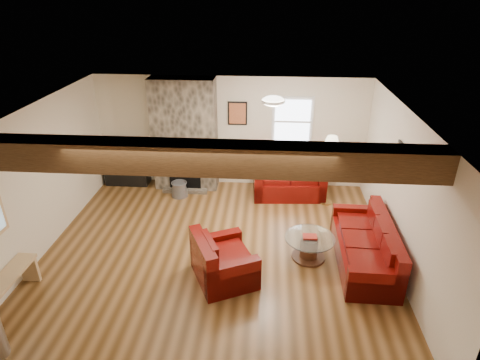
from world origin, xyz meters
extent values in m
plane|color=#573717|center=(0.00, 0.00, 0.00)|extent=(8.00, 8.00, 0.00)
plane|color=white|center=(0.00, 0.00, 2.50)|extent=(8.00, 8.00, 0.00)
plane|color=beige|center=(0.00, 2.75, 1.25)|extent=(8.00, 0.00, 8.00)
plane|color=beige|center=(0.00, -2.75, 1.25)|extent=(8.00, 0.00, 8.00)
plane|color=beige|center=(-3.00, 0.00, 1.25)|extent=(0.00, 7.50, 7.50)
plane|color=beige|center=(3.00, 0.00, 1.25)|extent=(0.00, 7.50, 7.50)
cube|color=#35210F|center=(0.00, -1.25, 2.31)|extent=(6.00, 0.36, 0.38)
cube|color=#332F27|center=(-1.00, 2.50, 1.25)|extent=(1.40, 0.50, 2.50)
cube|color=black|center=(-1.00, 2.25, 0.45)|extent=(0.70, 0.06, 0.90)
cube|color=#332F27|center=(-1.00, 2.20, 0.04)|extent=(1.00, 0.25, 0.08)
cylinder|color=#442515|center=(1.59, -0.07, 0.02)|extent=(0.56, 0.56, 0.04)
cylinder|color=#442515|center=(1.59, -0.07, 0.19)|extent=(0.30, 0.30, 0.38)
cylinder|color=silver|center=(1.59, -0.07, 0.40)|extent=(0.85, 0.85, 0.02)
cube|color=maroon|center=(1.59, -0.07, 0.43)|extent=(0.24, 0.17, 0.03)
cube|color=black|center=(-2.42, 2.53, 0.25)|extent=(0.98, 0.39, 0.49)
imported|color=black|center=(-2.42, 2.53, 0.74)|extent=(0.86, 0.11, 0.49)
cylinder|color=#AA8646|center=(2.11, 1.91, 0.01)|extent=(0.27, 0.27, 0.03)
cylinder|color=#AA8646|center=(2.11, 1.91, 0.68)|extent=(0.03, 0.03, 1.36)
cone|color=#F3E6B8|center=(2.11, 1.91, 1.38)|extent=(0.39, 0.39, 0.27)
camera|label=1|loc=(0.83, -5.76, 4.23)|focal=30.00mm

